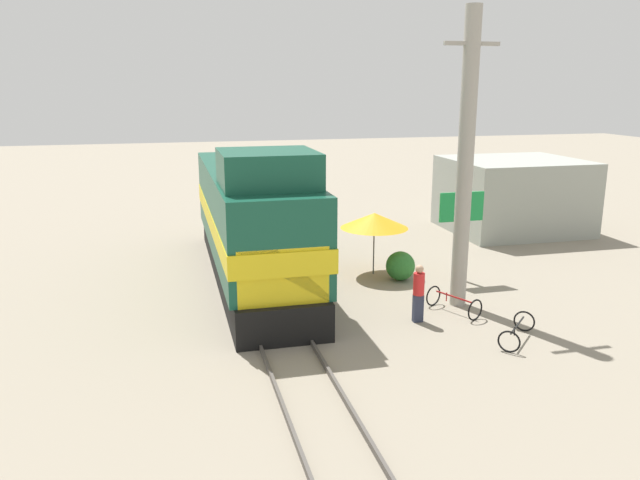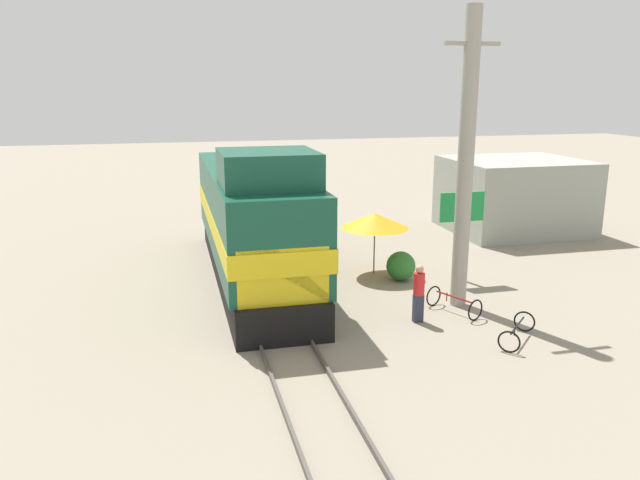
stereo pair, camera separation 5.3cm
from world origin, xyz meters
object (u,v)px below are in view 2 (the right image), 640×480
object	(u,v)px
locomotive	(254,223)
bicycle_spare	(517,331)
billboard_sign	(462,215)
utility_pole	(466,161)
bicycle	(454,302)
vendor_umbrella	(375,221)
person_bystander	(419,291)

from	to	relation	value
locomotive	bicycle_spare	bearing A→B (deg)	-48.72
billboard_sign	utility_pole	bearing A→B (deg)	-116.24
bicycle	locomotive	bearing A→B (deg)	-64.90
locomotive	vendor_umbrella	bearing A→B (deg)	-1.88
bicycle	billboard_sign	bearing A→B (deg)	-143.12
vendor_umbrella	bicycle_spare	size ratio (longest dim) A/B	1.50
vendor_umbrella	billboard_sign	bearing A→B (deg)	-26.35
person_bystander	bicycle_spare	bearing A→B (deg)	-44.62
locomotive	billboard_sign	xyz separation A→B (m)	(7.38, -1.55, 0.25)
bicycle_spare	locomotive	bearing A→B (deg)	175.94
locomotive	utility_pole	size ratio (longest dim) A/B	1.39
bicycle	bicycle_spare	size ratio (longest dim) A/B	1.09
utility_pole	person_bystander	bearing A→B (deg)	-149.03
locomotive	utility_pole	xyz separation A→B (m)	(6.15, -4.05, 2.52)
billboard_sign	vendor_umbrella	bearing A→B (deg)	153.65
locomotive	billboard_sign	size ratio (longest dim) A/B	3.97
utility_pole	bicycle_spare	world-z (taller)	utility_pole
utility_pole	person_bystander	distance (m)	4.33
vendor_umbrella	billboard_sign	world-z (taller)	billboard_sign
locomotive	vendor_umbrella	distance (m)	4.55
utility_pole	vendor_umbrella	distance (m)	4.97
locomotive	person_bystander	world-z (taller)	locomotive
locomotive	bicycle	distance (m)	7.62
utility_pole	person_bystander	size ratio (longest dim) A/B	5.19
utility_pole	vendor_umbrella	world-z (taller)	utility_pole
bicycle	bicycle_spare	bearing A→B (deg)	81.43
billboard_sign	bicycle_spare	xyz separation A→B (m)	(-0.99, -5.72, -2.13)
person_bystander	bicycle	bearing A→B (deg)	16.93
billboard_sign	bicycle	size ratio (longest dim) A/B	1.77
locomotive	billboard_sign	world-z (taller)	locomotive
locomotive	billboard_sign	distance (m)	7.55
person_bystander	bicycle	distance (m)	1.58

